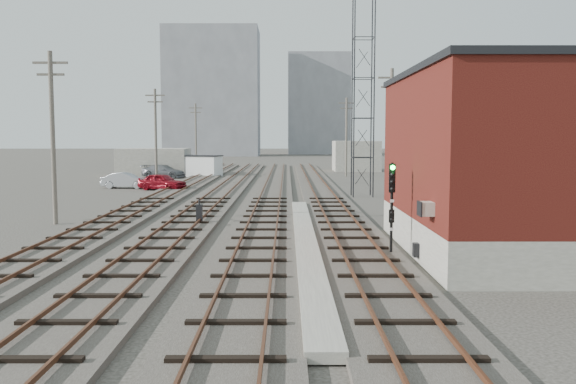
{
  "coord_description": "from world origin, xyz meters",
  "views": [
    {
      "loc": [
        -0.29,
        -11.84,
        4.62
      ],
      "look_at": [
        -0.25,
        14.58,
        2.2
      ],
      "focal_mm": 38.0,
      "sensor_mm": 36.0,
      "label": 1
    }
  ],
  "objects_px": {
    "switch_stand": "(199,214)",
    "car_grey": "(164,171)",
    "signal_mast": "(392,204)",
    "site_trailer": "(196,166)",
    "car_silver": "(126,180)",
    "car_red": "(162,182)"
  },
  "relations": [
    {
      "from": "car_red",
      "to": "car_silver",
      "type": "distance_m",
      "value": 4.13
    },
    {
      "from": "car_silver",
      "to": "car_grey",
      "type": "relative_size",
      "value": 0.85
    },
    {
      "from": "car_silver",
      "to": "car_grey",
      "type": "bearing_deg",
      "value": 1.56
    },
    {
      "from": "switch_stand",
      "to": "car_red",
      "type": "bearing_deg",
      "value": 108.38
    },
    {
      "from": "switch_stand",
      "to": "car_grey",
      "type": "xyz_separation_m",
      "value": [
        -9.23,
        36.63,
        0.11
      ]
    },
    {
      "from": "site_trailer",
      "to": "car_silver",
      "type": "relative_size",
      "value": 1.49
    },
    {
      "from": "switch_stand",
      "to": "site_trailer",
      "type": "relative_size",
      "value": 0.21
    },
    {
      "from": "signal_mast",
      "to": "switch_stand",
      "type": "distance_m",
      "value": 11.94
    },
    {
      "from": "switch_stand",
      "to": "car_grey",
      "type": "bearing_deg",
      "value": 106.06
    },
    {
      "from": "site_trailer",
      "to": "car_red",
      "type": "bearing_deg",
      "value": -72.18
    },
    {
      "from": "car_grey",
      "to": "car_silver",
      "type": "bearing_deg",
      "value": -165.51
    },
    {
      "from": "signal_mast",
      "to": "switch_stand",
      "type": "xyz_separation_m",
      "value": [
        -8.53,
        8.23,
        -1.45
      ]
    },
    {
      "from": "switch_stand",
      "to": "car_silver",
      "type": "relative_size",
      "value": 0.31
    },
    {
      "from": "car_red",
      "to": "switch_stand",
      "type": "bearing_deg",
      "value": -141.15
    },
    {
      "from": "car_grey",
      "to": "switch_stand",
      "type": "bearing_deg",
      "value": -148.87
    },
    {
      "from": "switch_stand",
      "to": "car_grey",
      "type": "height_order",
      "value": "car_grey"
    },
    {
      "from": "site_trailer",
      "to": "car_red",
      "type": "height_order",
      "value": "site_trailer"
    },
    {
      "from": "site_trailer",
      "to": "car_silver",
      "type": "xyz_separation_m",
      "value": [
        -3.86,
        -16.1,
        -0.54
      ]
    },
    {
      "from": "site_trailer",
      "to": "car_silver",
      "type": "distance_m",
      "value": 16.56
    },
    {
      "from": "signal_mast",
      "to": "site_trailer",
      "type": "distance_m",
      "value": 49.44
    },
    {
      "from": "site_trailer",
      "to": "car_silver",
      "type": "bearing_deg",
      "value": -84.94
    },
    {
      "from": "signal_mast",
      "to": "car_grey",
      "type": "bearing_deg",
      "value": 111.6
    }
  ]
}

